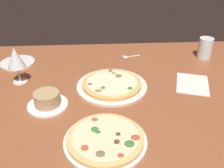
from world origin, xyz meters
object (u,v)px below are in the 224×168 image
pizza_main (111,85)px  spoon (127,57)px  pizza_side (105,139)px  ramekin_on_saucer (47,100)px  side_plate (18,63)px  wine_glass_far (16,59)px  paper_menu (192,84)px  water_glass (205,49)px

pizza_main → spoon: size_ratio=3.06×
pizza_side → ramekin_on_saucer: (21.74, -21.44, 1.34)cm
pizza_main → side_plate: bearing=-29.2°
pizza_main → spoon: bearing=-109.0°
pizza_side → side_plate: 74.28cm
ramekin_on_saucer → wine_glass_far: wine_glass_far is taller
pizza_main → paper_menu: pizza_main is taller
pizza_main → pizza_side: (3.97, 34.09, 0.08)cm
paper_menu → spoon: size_ratio=1.79×
pizza_main → spoon: 31.62cm
water_glass → side_plate: water_glass is taller
side_plate → paper_menu: size_ratio=0.97×
pizza_main → side_plate: 54.04cm
wine_glass_far → water_glass: bearing=-167.5°
paper_menu → spoon: bearing=-31.5°
side_plate → spoon: (-57.46, -3.57, 0.01)cm
wine_glass_far → water_glass: wine_glass_far is taller
pizza_main → side_plate: pizza_main is taller
wine_glass_far → spoon: size_ratio=1.66×
pizza_side → paper_menu: pizza_side is taller
wine_glass_far → spoon: wine_glass_far is taller
water_glass → pizza_main: bearing=28.1°
ramekin_on_saucer → pizza_side: bearing=135.4°
pizza_main → ramekin_on_saucer: bearing=26.2°
ramekin_on_saucer → wine_glass_far: size_ratio=0.95×
ramekin_on_saucer → wine_glass_far: bearing=-51.9°
ramekin_on_saucer → spoon: size_ratio=1.57×
ramekin_on_saucer → spoon: (-35.99, -42.55, -2.11)cm
ramekin_on_saucer → paper_menu: bearing=-168.4°
spoon → pizza_main: bearing=71.0°
paper_menu → pizza_side: bearing=57.5°
pizza_side → wine_glass_far: bearing=-47.9°
pizza_side → pizza_main: bearing=-96.6°
pizza_side → side_plate: (43.21, -60.42, -0.78)cm
pizza_main → paper_menu: 36.38cm
spoon → wine_glass_far: bearing=24.0°
wine_glass_far → spoon: 57.35cm
water_glass → paper_menu: size_ratio=0.61×
side_plate → water_glass: bearing=-179.3°
pizza_main → paper_menu: (-36.36, -0.14, -1.01)cm
spoon → water_glass: bearing=176.8°
pizza_main → water_glass: water_glass is taller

